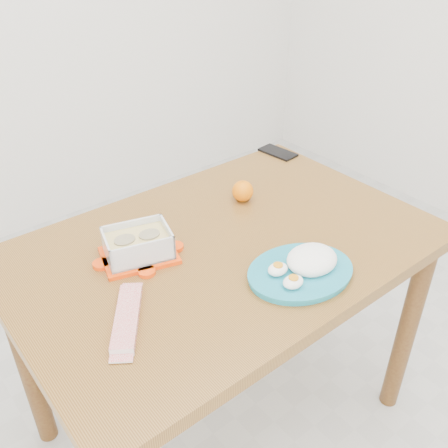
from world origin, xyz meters
TOP-DOWN VIEW (x-y plane):
  - ground at (0.00, 0.00)m, footprint 3.50×3.50m
  - dining_table at (-0.12, 0.13)m, footprint 1.14×0.76m
  - food_container at (-0.34, 0.21)m, footprint 0.22×0.19m
  - orange_fruit at (0.06, 0.27)m, footprint 0.07×0.07m
  - rice_plate at (-0.05, -0.10)m, footprint 0.31×0.31m
  - candy_bar at (-0.48, 0.03)m, footprint 0.16×0.19m
  - smartphone at (0.39, 0.45)m, footprint 0.08×0.14m

SIDE VIEW (x-z plane):
  - ground at x=0.00m, z-range 0.00..0.00m
  - dining_table at x=-0.12m, z-range 0.27..1.02m
  - smartphone at x=0.39m, z-range 0.75..0.76m
  - candy_bar at x=-0.48m, z-range 0.75..0.77m
  - rice_plate at x=-0.05m, z-range 0.74..0.81m
  - orange_fruit at x=0.06m, z-range 0.75..0.82m
  - food_container at x=-0.34m, z-range 0.75..0.83m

